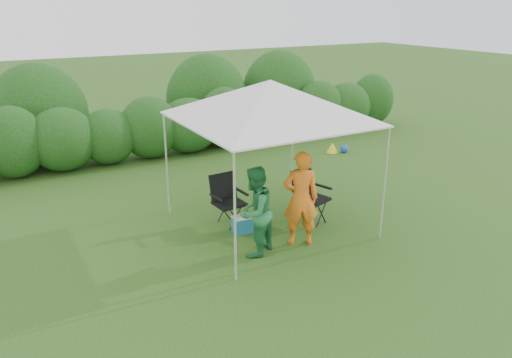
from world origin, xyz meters
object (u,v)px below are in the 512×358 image
chair_right (308,192)px  woman (255,212)px  chair_left (227,196)px  cooler (243,224)px  canopy (270,100)px  man (301,199)px

chair_right → woman: bearing=-172.6°
chair_right → chair_left: chair_right is taller
chair_left → woman: (-0.15, -1.39, 0.23)m
chair_right → woman: size_ratio=0.67×
chair_right → cooler: chair_right is taller
canopy → cooler: 2.37m
man → chair_left: bearing=-38.5°
chair_left → man: bearing=-66.9°
man → canopy: bearing=-60.9°
chair_right → man: bearing=-149.4°
cooler → chair_right: bearing=-2.1°
chair_right → cooler: 1.46m
chair_left → cooler: chair_left is taller
woman → chair_left: bearing=-126.9°
man → cooler: (-0.67, 0.93, -0.71)m
chair_right → man: 1.10m
chair_left → cooler: size_ratio=2.48×
chair_left → man: (0.74, -1.45, 0.31)m
canopy → chair_left: canopy is taller
chair_left → cooler: 0.66m
man → woman: (-0.90, 0.05, -0.08)m
chair_left → chair_right: bearing=-28.4°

